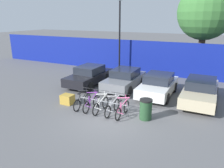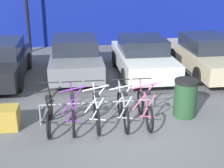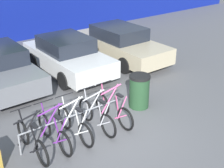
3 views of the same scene
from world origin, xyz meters
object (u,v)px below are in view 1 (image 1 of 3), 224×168
object	(u,v)px
bicycle_black	(82,101)
bicycle_white	(101,105)
bicycle_purple	(91,103)
trash_bin	(146,109)
bicycle_pink	(122,109)
tree_behind_hoarding	(205,12)
car_white	(158,85)
car_grey	(125,79)
car_beige	(200,91)
bike_rack	(103,103)
lamp_post	(120,33)
car_black	(89,75)
cargo_crate	(67,99)
bicycle_silver	(112,107)

from	to	relation	value
bicycle_black	bicycle_white	world-z (taller)	same
bicycle_purple	trash_bin	xyz separation A→B (m)	(2.98, 0.22, 0.14)
bicycle_pink	tree_behind_hoarding	bearing A→B (deg)	72.45
car_white	trash_bin	xyz separation A→B (m)	(0.35, -3.64, -0.17)
bicycle_white	car_grey	world-z (taller)	car_grey
car_grey	trash_bin	world-z (taller)	car_grey
car_beige	bike_rack	bearing A→B (deg)	-140.77
car_grey	lamp_post	xyz separation A→B (m)	(-2.11, 3.76, 2.84)
bicycle_black	car_black	bearing A→B (deg)	113.84
car_white	trash_bin	distance (m)	3.66
bicycle_white	tree_behind_hoarding	bearing A→B (deg)	73.26
car_grey	car_white	distance (m)	2.50
bicycle_pink	trash_bin	world-z (taller)	bicycle_pink
bicycle_purple	cargo_crate	world-z (taller)	bicycle_purple
car_white	car_beige	size ratio (longest dim) A/B	0.89
bicycle_white	bicycle_pink	size ratio (longest dim) A/B	1.00
bicycle_black	car_beige	bearing A→B (deg)	30.92
lamp_post	tree_behind_hoarding	bearing A→B (deg)	23.65
bicycle_white	car_black	world-z (taller)	car_black
bicycle_pink	car_white	xyz separation A→B (m)	(0.80, 3.86, 0.31)
car_white	bicycle_purple	bearing A→B (deg)	-124.28
trash_bin	tree_behind_hoarding	distance (m)	11.63
bike_rack	bicycle_purple	distance (m)	0.65
lamp_post	car_grey	bearing A→B (deg)	-60.71
bicycle_purple	bicycle_silver	bearing A→B (deg)	-2.62
trash_bin	cargo_crate	distance (m)	4.69
car_grey	trash_bin	bearing A→B (deg)	-54.72
bicycle_silver	car_beige	world-z (taller)	car_beige
car_black	car_white	xyz separation A→B (m)	(5.20, -0.09, -0.00)
car_black	lamp_post	world-z (taller)	lamp_post
car_grey	tree_behind_hoarding	xyz separation A→B (m)	(4.29, 6.56, 4.50)
bike_rack	lamp_post	bearing A→B (deg)	108.23
bicycle_silver	tree_behind_hoarding	xyz separation A→B (m)	(3.18, 10.77, 4.81)
bicycle_black	cargo_crate	distance (m)	1.13
bicycle_white	car_white	xyz separation A→B (m)	(2.05, 3.86, 0.31)
bicycle_black	car_white	distance (m)	5.03
bike_rack	bicycle_purple	bearing A→B (deg)	-166.65
bicycle_black	lamp_post	bearing A→B (deg)	96.83
bike_rack	bicycle_silver	distance (m)	0.66
bicycle_purple	trash_bin	distance (m)	3.00
bike_rack	tree_behind_hoarding	size ratio (longest dim) A/B	0.39
bicycle_pink	tree_behind_hoarding	size ratio (longest dim) A/B	0.23
bicycle_pink	cargo_crate	distance (m)	3.53
bicycle_silver	cargo_crate	xyz separation A→B (m)	(-2.96, 0.12, -0.10)
bike_rack	car_beige	size ratio (longest dim) A/B	0.65
bicycle_purple	cargo_crate	size ratio (longest dim) A/B	2.44
bicycle_purple	bicycle_silver	world-z (taller)	same
bicycle_pink	tree_behind_hoarding	distance (m)	12.09
car_grey	lamp_post	bearing A→B (deg)	119.29
trash_bin	car_grey	bearing A→B (deg)	125.28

